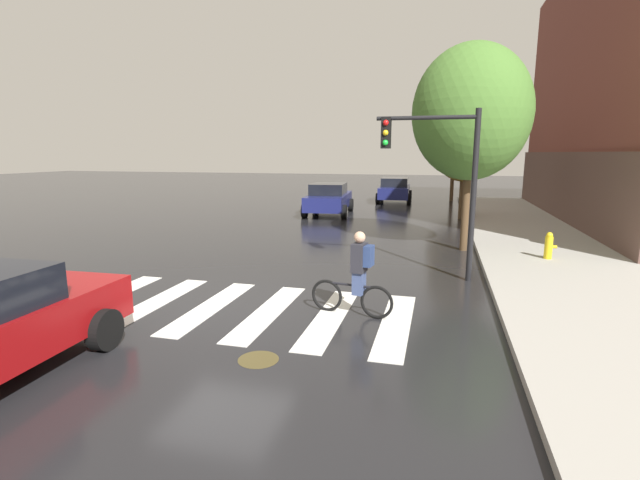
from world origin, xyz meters
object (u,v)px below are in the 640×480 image
object	(u,v)px
sedan_far	(395,190)
manhole_cover	(258,359)
traffic_light_near	(440,165)
cyclist	(358,274)
street_tree_far	(454,144)
sedan_mid	(329,198)
fire_hydrant	(549,246)
street_tree_near	(471,113)
street_tree_mid	(464,147)

from	to	relation	value
sedan_far	manhole_cover	bearing A→B (deg)	-89.46
sedan_far	traffic_light_near	bearing A→B (deg)	-81.32
cyclist	street_tree_far	distance (m)	23.46
sedan_mid	traffic_light_near	xyz separation A→B (m)	(5.52, -11.34, 2.03)
fire_hydrant	manhole_cover	bearing A→B (deg)	-125.69
fire_hydrant	street_tree_near	size ratio (longest dim) A/B	0.12
sedan_mid	street_tree_mid	world-z (taller)	street_tree_mid
manhole_cover	traffic_light_near	bearing A→B (deg)	64.98
sedan_far	street_tree_near	bearing A→B (deg)	-75.88
sedan_mid	cyclist	distance (m)	15.10
street_tree_mid	manhole_cover	bearing A→B (deg)	-102.19
street_tree_far	manhole_cover	bearing A→B (deg)	-97.55
traffic_light_near	street_tree_mid	world-z (taller)	street_tree_mid
sedan_far	cyclist	bearing A→B (deg)	-86.38
sedan_far	fire_hydrant	bearing A→B (deg)	-69.50
street_tree_near	street_tree_mid	world-z (taller)	street_tree_near
street_tree_mid	street_tree_far	xyz separation A→B (m)	(-0.27, 8.63, 0.26)
street_tree_far	traffic_light_near	bearing A→B (deg)	-92.29
street_tree_far	cyclist	bearing A→B (deg)	-95.52
sedan_far	traffic_light_near	xyz separation A→B (m)	(2.80, -18.37, 2.05)
fire_hydrant	sedan_mid	bearing A→B (deg)	134.26
street_tree_near	sedan_far	bearing A→B (deg)	104.12
street_tree_near	fire_hydrant	bearing A→B (deg)	-30.25
manhole_cover	sedan_mid	size ratio (longest dim) A/B	0.13
traffic_light_near	fire_hydrant	size ratio (longest dim) A/B	5.38
fire_hydrant	street_tree_far	xyz separation A→B (m)	(-2.35, 17.53, 3.17)
sedan_far	fire_hydrant	size ratio (longest dim) A/B	5.95
traffic_light_near	street_tree_near	xyz separation A→B (m)	(0.87, 3.78, 1.53)
sedan_mid	fire_hydrant	xyz separation A→B (m)	(8.66, -8.89, -0.30)
cyclist	traffic_light_near	world-z (taller)	traffic_light_near
cyclist	street_tree_near	xyz separation A→B (m)	(2.31, 6.98, 3.55)
street_tree_mid	sedan_mid	bearing A→B (deg)	-179.92
manhole_cover	street_tree_near	distance (m)	10.85
manhole_cover	cyclist	distance (m)	2.72
traffic_light_near	fire_hydrant	distance (m)	4.62
fire_hydrant	street_tree_near	xyz separation A→B (m)	(-2.28, 1.33, 3.86)
manhole_cover	street_tree_mid	world-z (taller)	street_tree_mid
manhole_cover	traffic_light_near	distance (m)	6.73
sedan_mid	sedan_far	distance (m)	7.54
fire_hydrant	street_tree_near	world-z (taller)	street_tree_near
traffic_light_near	street_tree_far	bearing A→B (deg)	87.71
street_tree_far	street_tree_near	bearing A→B (deg)	-89.76
traffic_light_near	street_tree_mid	bearing A→B (deg)	84.63
manhole_cover	cyclist	world-z (taller)	cyclist
sedan_far	fire_hydrant	world-z (taller)	sedan_far
sedan_far	cyclist	distance (m)	21.62
sedan_far	street_tree_far	bearing A→B (deg)	24.00
cyclist	traffic_light_near	bearing A→B (deg)	65.79
traffic_light_near	manhole_cover	bearing A→B (deg)	-115.02
street_tree_near	street_tree_mid	bearing A→B (deg)	88.50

